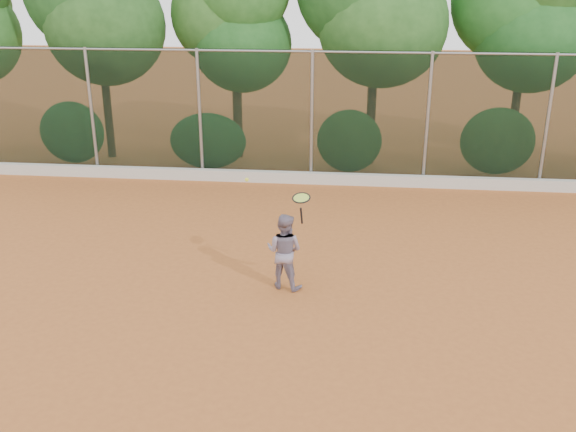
# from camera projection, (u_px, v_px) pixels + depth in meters

# --- Properties ---
(ground) EXTENTS (80.00, 80.00, 0.00)m
(ground) POSITION_uv_depth(u_px,v_px,m) (282.00, 305.00, 10.96)
(ground) COLOR #AC5C28
(ground) RESTS_ON ground
(concrete_curb) EXTENTS (24.00, 0.20, 0.30)m
(concrete_curb) POSITION_uv_depth(u_px,v_px,m) (310.00, 178.00, 17.25)
(concrete_curb) COLOR beige
(concrete_curb) RESTS_ON ground
(tennis_player) EXTENTS (0.80, 0.70, 1.39)m
(tennis_player) POSITION_uv_depth(u_px,v_px,m) (284.00, 251.00, 11.36)
(tennis_player) COLOR gray
(tennis_player) RESTS_ON ground
(chainlink_fence) EXTENTS (24.09, 0.09, 3.50)m
(chainlink_fence) POSITION_uv_depth(u_px,v_px,m) (312.00, 114.00, 16.81)
(chainlink_fence) COLOR black
(chainlink_fence) RESTS_ON ground
(foliage_backdrop) EXTENTS (23.70, 3.63, 7.55)m
(foliage_backdrop) POSITION_uv_depth(u_px,v_px,m) (298.00, 8.00, 17.80)
(foliage_backdrop) COLOR #442F1A
(foliage_backdrop) RESTS_ON ground
(tennis_racket) EXTENTS (0.38, 0.37, 0.57)m
(tennis_racket) POSITION_uv_depth(u_px,v_px,m) (301.00, 200.00, 10.97)
(tennis_racket) COLOR black
(tennis_racket) RESTS_ON ground
(tennis_ball_in_flight) EXTENTS (0.07, 0.07, 0.07)m
(tennis_ball_in_flight) POSITION_uv_depth(u_px,v_px,m) (247.00, 180.00, 11.47)
(tennis_ball_in_flight) COLOR yellow
(tennis_ball_in_flight) RESTS_ON ground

